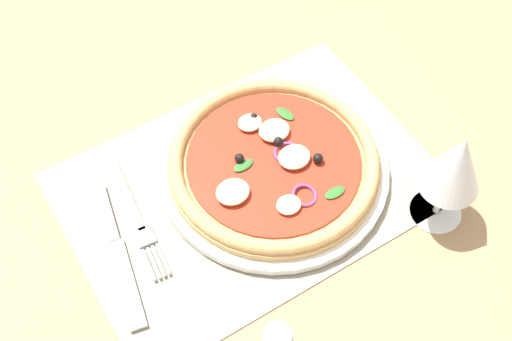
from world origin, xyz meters
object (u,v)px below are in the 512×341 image
object	(u,v)px
pizza	(275,162)
fork	(140,223)
wine_glass	(455,166)
plate	(274,170)
knife	(118,254)

from	to	relation	value
pizza	fork	xyz separation A→B (cm)	(18.09, -2.18, -2.02)
fork	wine_glass	xyz separation A→B (cm)	(-32.10, 17.46, 9.43)
pizza	wine_glass	xyz separation A→B (cm)	(-14.01, 15.29, 7.41)
pizza	wine_glass	distance (cm)	22.02
plate	pizza	distance (cm)	1.66
fork	plate	bearing A→B (deg)	89.50
fork	wine_glass	bearing A→B (deg)	67.83
knife	wine_glass	distance (cm)	40.18
plate	wine_glass	world-z (taller)	wine_glass
fork	knife	bearing A→B (deg)	-51.64
knife	wine_glass	world-z (taller)	wine_glass
fork	pizza	bearing A→B (deg)	89.51
plate	knife	size ratio (longest dim) A/B	1.48
plate	pizza	xyz separation A→B (cm)	(0.02, -0.01, 1.66)
pizza	knife	size ratio (longest dim) A/B	1.36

